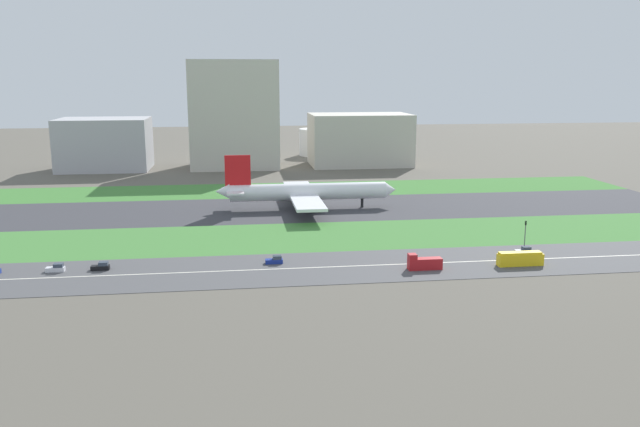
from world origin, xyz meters
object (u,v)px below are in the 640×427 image
Objects in this scene: bus_1 at (520,259)px; terminal_building at (105,144)px; car_4 at (56,268)px; office_tower at (360,140)px; traffic_light at (525,231)px; fuel_tank_west at (317,142)px; airliner at (304,192)px; hangar_building at (234,114)px; truck_0 at (424,263)px; car_6 at (275,260)px; fuel_tank_centre at (375,141)px; car_1 at (524,251)px; car_3 at (101,267)px.

terminal_building is at bearing -54.73° from bus_1.
office_tower reaches higher than car_4.
office_tower is at bearing -88.87° from bus_1.
traffic_light is (124.02, 7.99, 3.37)m from car_4.
airliner is at bearing -99.08° from fuel_tank_west.
hangar_building is 69.46m from fuel_tank_west.
truck_0 is at bearing -74.78° from airliner.
terminal_building is at bearing 112.31° from car_6.
fuel_tank_centre is (84.53, 45.00, -19.42)m from hangar_building.
car_4 is at bearing -112.42° from fuel_tank_west.
bus_1 is (-5.73, -10.00, 0.90)m from car_1.
hangar_building is at bearing 76.28° from car_4.
bus_1 reaches higher than car_3.
bus_1 is at bearing -93.50° from fuel_tank_centre.
bus_1 reaches higher than car_4.
traffic_light is (70.64, 7.99, 3.37)m from car_6.
bus_1 is 0.22× the size of office_tower.
airliner is 80.96m from truck_0.
fuel_tank_west is 35.31m from fuel_tank_centre.
car_3 is (10.61, 0.00, 0.00)m from car_4.
car_1 is 0.08× the size of hangar_building.
car_6 is at bearing -87.19° from hangar_building.
car_4 is at bearing 180.00° from car_3.
car_4 is 1.00× the size of car_1.
airliner is 90.78m from bus_1.
terminal_building is 2.05× the size of fuel_tank_west.
truck_0 is (21.23, -78.00, -4.56)m from airliner.
office_tower reaches higher than car_6.
car_1 is 32.32m from truck_0.
truck_0 is at bearing -91.01° from fuel_tank_west.
car_1 and car_6 have the same top height.
car_4 is 1.00× the size of car_6.
truck_0 is 198.89m from hangar_building.
truck_0 is at bearing -7.23° from car_3.
airliner is at bearing -110.42° from office_tower.
car_4 is at bearing 180.00° from car_6.
car_4 is 114.91m from bus_1.
truck_0 is 39.04m from traffic_light.
fuel_tank_west is at bearing 69.91° from car_3.
bus_1 is 20.52m from traffic_light.
hangar_building is at bearing -137.56° from fuel_tank_west.
bus_1 is at bearing -54.73° from terminal_building.
fuel_tank_centre is (150.26, 45.00, -4.95)m from terminal_building.
hangar_building is (-23.81, 114.00, 21.21)m from airliner.
car_1 is 11.56m from bus_1.
hangar_building is 2.53× the size of fuel_tank_west.
office_tower is (100.08, 182.00, 12.69)m from car_3.
terminal_building is (-141.50, 182.00, 12.05)m from car_1.
airliner is 170.21m from fuel_tank_centre.
office_tower is (110.69, 182.00, 12.69)m from car_4.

